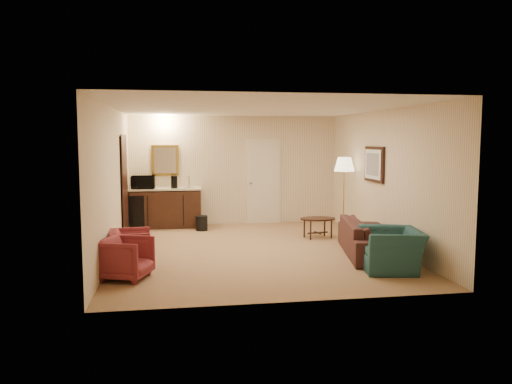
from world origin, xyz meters
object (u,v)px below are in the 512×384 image
(sofa, at_px, (369,232))
(wetbar_cabinet, at_px, (166,208))
(rose_chair_near, at_px, (131,245))
(teal_armchair, at_px, (392,243))
(microwave, at_px, (143,181))
(floor_lamp, at_px, (344,195))
(rose_chair_far, at_px, (126,256))
(coffee_maker, at_px, (174,182))
(coffee_table, at_px, (318,228))
(waste_bin, at_px, (202,223))

(sofa, bearing_deg, wetbar_cabinet, 57.50)
(sofa, relative_size, rose_chair_near, 3.22)
(sofa, bearing_deg, teal_armchair, -171.75)
(microwave, bearing_deg, rose_chair_near, -88.13)
(wetbar_cabinet, distance_m, floor_lamp, 4.09)
(rose_chair_far, xyz_separation_m, floor_lamp, (4.35, 3.00, 0.49))
(rose_chair_far, distance_m, coffee_maker, 4.36)
(microwave, distance_m, coffee_maker, 0.70)
(teal_armchair, height_order, rose_chair_near, teal_armchair)
(teal_armchair, distance_m, coffee_maker, 5.55)
(rose_chair_near, xyz_separation_m, coffee_table, (3.64, 1.71, -0.11))
(wetbar_cabinet, bearing_deg, teal_armchair, -51.42)
(sofa, distance_m, coffee_table, 1.70)
(floor_lamp, height_order, waste_bin, floor_lamp)
(microwave, bearing_deg, floor_lamp, -14.35)
(coffee_table, xyz_separation_m, floor_lamp, (0.71, 0.47, 0.62))
(teal_armchair, height_order, coffee_table, teal_armchair)
(teal_armchair, xyz_separation_m, waste_bin, (-2.75, 3.91, -0.27))
(waste_bin, relative_size, coffee_maker, 1.18)
(floor_lamp, bearing_deg, coffee_table, -146.48)
(sofa, bearing_deg, microwave, 61.65)
(rose_chair_near, bearing_deg, waste_bin, -27.62)
(floor_lamp, xyz_separation_m, microwave, (-4.35, 1.27, 0.27))
(rose_chair_near, relative_size, floor_lamp, 0.39)
(sofa, relative_size, rose_chair_far, 3.10)
(teal_armchair, distance_m, coffee_table, 2.70)
(coffee_table, height_order, coffee_maker, coffee_maker)
(wetbar_cabinet, relative_size, teal_armchair, 1.65)
(floor_lamp, xyz_separation_m, waste_bin, (-3.05, 0.77, -0.67))
(sofa, distance_m, teal_armchair, 1.03)
(wetbar_cabinet, bearing_deg, rose_chair_far, -96.60)
(waste_bin, height_order, microwave, microwave)
(waste_bin, bearing_deg, sofa, -45.73)
(wetbar_cabinet, xyz_separation_m, waste_bin, (0.80, -0.55, -0.29))
(coffee_table, distance_m, coffee_maker, 3.50)
(floor_lamp, xyz_separation_m, coffee_maker, (-3.65, 1.25, 0.23))
(rose_chair_near, xyz_separation_m, coffee_maker, (0.70, 3.42, 0.74))
(rose_chair_far, distance_m, waste_bin, 4.00)
(rose_chair_far, relative_size, coffee_table, 0.92)
(coffee_maker, bearing_deg, coffee_table, -29.91)
(sofa, relative_size, teal_armchair, 2.11)
(teal_armchair, distance_m, rose_chair_near, 4.16)
(wetbar_cabinet, relative_size, waste_bin, 4.91)
(rose_chair_near, distance_m, floor_lamp, 4.89)
(wetbar_cabinet, height_order, teal_armchair, wetbar_cabinet)
(rose_chair_far, distance_m, microwave, 4.33)
(sofa, relative_size, microwave, 4.01)
(sofa, xyz_separation_m, microwave, (-4.10, 3.37, 0.69))
(wetbar_cabinet, height_order, coffee_table, wetbar_cabinet)
(rose_chair_near, xyz_separation_m, floor_lamp, (4.35, 2.18, 0.51))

